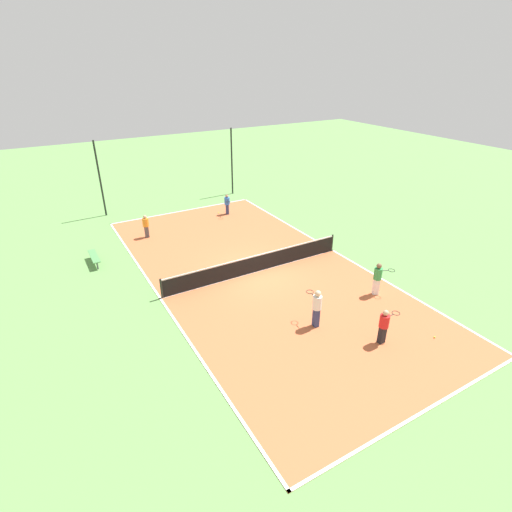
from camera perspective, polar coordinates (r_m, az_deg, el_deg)
ground_plane at (r=20.01m, az=-0.00°, el=-2.30°), size 80.00×80.00×0.00m
court_surface at (r=20.01m, az=-0.00°, el=-2.28°), size 9.97×20.45×0.02m
tennis_net at (r=19.77m, az=-0.00°, el=-1.00°), size 9.77×0.10×0.97m
bench at (r=22.29m, az=-22.12°, el=-0.10°), size 0.36×1.72×0.45m
player_far_green at (r=18.55m, az=16.99°, el=-2.87°), size 0.99×0.69×1.56m
player_near_blue at (r=27.26m, az=-4.15°, el=7.53°), size 0.62×0.99×1.37m
player_far_white at (r=15.87m, az=8.68°, el=-7.07°), size 0.45×0.97×1.63m
player_center_orange at (r=24.42m, az=-15.46°, el=4.30°), size 0.43×0.43×1.39m
player_coach_red at (r=15.64m, az=17.82°, el=-9.30°), size 0.95×0.38×1.44m
tennis_ball_midcourt at (r=17.02m, az=24.15°, el=-10.53°), size 0.07×0.07×0.07m
tennis_ball_right_alley at (r=27.70m, az=-5.37°, el=6.18°), size 0.07×0.07×0.07m
fence_post_back_left at (r=28.41m, az=-21.39°, el=10.17°), size 0.12×0.12×5.00m
fence_post_back_right at (r=31.24m, az=-3.48°, el=13.29°), size 0.12×0.12×5.00m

